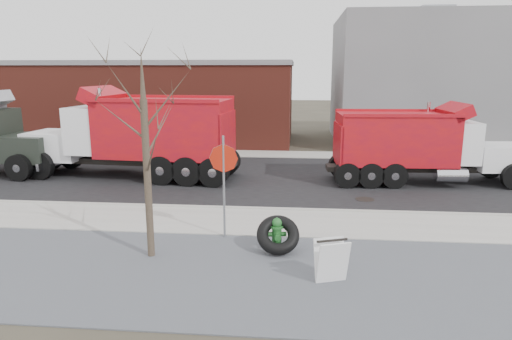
# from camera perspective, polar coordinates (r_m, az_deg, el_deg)

# --- Properties ---
(ground) EXTENTS (120.00, 120.00, 0.00)m
(ground) POSITION_cam_1_polar(r_m,az_deg,el_deg) (14.09, 3.02, -7.04)
(ground) COLOR #383328
(ground) RESTS_ON ground
(gravel_verge) EXTENTS (60.00, 5.00, 0.03)m
(gravel_verge) POSITION_cam_1_polar(r_m,az_deg,el_deg) (10.85, 2.25, -13.12)
(gravel_verge) COLOR slate
(gravel_verge) RESTS_ON ground
(sidewalk) EXTENTS (60.00, 2.50, 0.06)m
(sidewalk) POSITION_cam_1_polar(r_m,az_deg,el_deg) (14.31, 3.06, -6.60)
(sidewalk) COLOR #9E9B93
(sidewalk) RESTS_ON ground
(curb) EXTENTS (60.00, 0.15, 0.11)m
(curb) POSITION_cam_1_polar(r_m,az_deg,el_deg) (15.54, 3.25, -4.95)
(curb) COLOR #9E9B93
(curb) RESTS_ON ground
(road) EXTENTS (60.00, 9.40, 0.02)m
(road) POSITION_cam_1_polar(r_m,az_deg,el_deg) (20.13, 3.74, -1.05)
(road) COLOR black
(road) RESTS_ON ground
(far_sidewalk) EXTENTS (60.00, 2.00, 0.06)m
(far_sidewalk) POSITION_cam_1_polar(r_m,az_deg,el_deg) (25.70, 4.09, 1.95)
(far_sidewalk) COLOR #9E9B93
(far_sidewalk) RESTS_ON ground
(building_grey) EXTENTS (12.00, 10.00, 8.00)m
(building_grey) POSITION_cam_1_polar(r_m,az_deg,el_deg) (32.42, 20.84, 10.41)
(building_grey) COLOR gray
(building_grey) RESTS_ON ground
(building_brick) EXTENTS (20.20, 8.20, 5.30)m
(building_brick) POSITION_cam_1_polar(r_m,az_deg,el_deg) (32.10, -13.97, 8.43)
(building_brick) COLOR maroon
(building_brick) RESTS_ON ground
(bare_tree) EXTENTS (3.20, 3.20, 5.20)m
(bare_tree) POSITION_cam_1_polar(r_m,az_deg,el_deg) (11.38, -13.72, 5.03)
(bare_tree) COLOR #382D23
(bare_tree) RESTS_ON ground
(fire_hydrant) EXTENTS (0.52, 0.50, 0.91)m
(fire_hydrant) POSITION_cam_1_polar(r_m,az_deg,el_deg) (12.13, 2.62, -8.22)
(fire_hydrant) COLOR #2B7330
(fire_hydrant) RESTS_ON ground
(truck_tire) EXTENTS (1.22, 1.14, 0.99)m
(truck_tire) POSITION_cam_1_polar(r_m,az_deg,el_deg) (11.98, 2.77, -8.10)
(truck_tire) COLOR black
(truck_tire) RESTS_ON ground
(stop_sign) EXTENTS (0.80, 0.06, 2.94)m
(stop_sign) POSITION_cam_1_polar(r_m,az_deg,el_deg) (12.63, -4.06, 0.05)
(stop_sign) COLOR gray
(stop_sign) RESTS_ON ground
(sandwich_board) EXTENTS (0.83, 0.66, 1.00)m
(sandwich_board) POSITION_cam_1_polar(r_m,az_deg,el_deg) (10.49, 9.40, -11.11)
(sandwich_board) COLOR white
(sandwich_board) RESTS_ON ground
(dump_truck_red_a) EXTENTS (8.28, 2.69, 3.33)m
(dump_truck_red_a) POSITION_cam_1_polar(r_m,az_deg,el_deg) (20.17, 19.75, 3.15)
(dump_truck_red_a) COLOR black
(dump_truck_red_a) RESTS_ON ground
(dump_truck_red_b) EXTENTS (9.51, 3.38, 3.93)m
(dump_truck_red_b) POSITION_cam_1_polar(r_m,az_deg,el_deg) (20.64, -14.56, 4.54)
(dump_truck_red_b) COLOR black
(dump_truck_red_b) RESTS_ON ground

